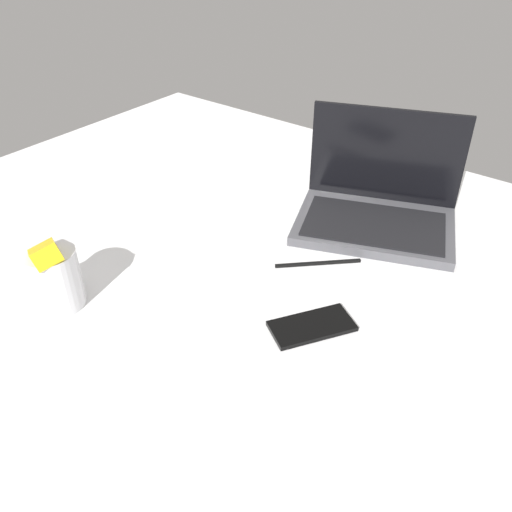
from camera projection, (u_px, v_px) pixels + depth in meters
bed_mattress at (262, 319)px, 106.70cm from camera, size 180.00×140.00×18.00cm
laptop at (378, 205)px, 116.86cm from camera, size 39.09×33.38×23.00cm
snack_cup at (53, 276)px, 93.18cm from camera, size 10.06×9.02×14.56cm
cell_phone at (312, 326)px, 91.08cm from camera, size 13.27×15.46×0.80cm
charger_cable at (318, 263)px, 106.13cm from camera, size 12.66×12.23×0.60cm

